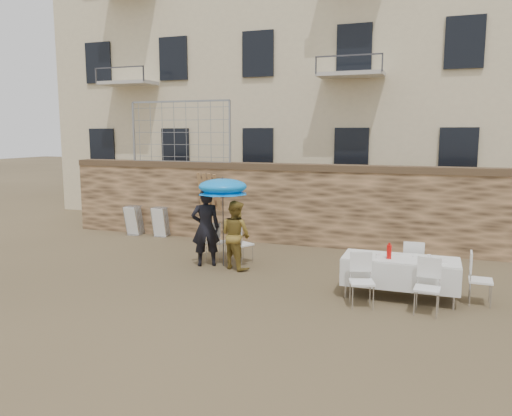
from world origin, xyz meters
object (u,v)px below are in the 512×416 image
(chair_stack_left, at_px, (137,219))
(couple_chair_left, at_px, (216,241))
(table_chair_front_left, at_px, (362,281))
(banquet_table, at_px, (400,260))
(chair_stack_right, at_px, (163,221))
(table_chair_front_right, at_px, (427,287))
(man_suit, at_px, (206,228))
(woman_dress, at_px, (236,235))
(soda_bottle, at_px, (389,252))
(table_chair_back, at_px, (413,264))
(umbrella, at_px, (223,189))
(table_chair_side, at_px, (481,279))
(couple_chair_right, at_px, (242,243))

(chair_stack_left, bearing_deg, couple_chair_left, -30.14)
(couple_chair_left, xyz_separation_m, table_chair_front_left, (3.83, -2.16, 0.00))
(banquet_table, relative_size, chair_stack_right, 2.28)
(table_chair_front_right, bearing_deg, couple_chair_left, 161.03)
(man_suit, distance_m, chair_stack_right, 3.79)
(woman_dress, xyz_separation_m, chair_stack_left, (-4.34, 2.63, -0.33))
(chair_stack_left, height_order, chair_stack_right, same)
(soda_bottle, height_order, table_chair_front_right, soda_bottle)
(table_chair_back, bearing_deg, man_suit, -4.01)
(couple_chair_left, bearing_deg, woman_dress, 143.57)
(table_chair_front_left, bearing_deg, banquet_table, 34.79)
(man_suit, relative_size, soda_bottle, 6.97)
(umbrella, distance_m, chair_stack_left, 4.92)
(table_chair_back, bearing_deg, chair_stack_right, -23.50)
(banquet_table, bearing_deg, table_chair_front_left, -128.66)
(couple_chair_left, relative_size, chair_stack_right, 1.04)
(couple_chair_left, bearing_deg, man_suit, 89.82)
(man_suit, bearing_deg, umbrella, 164.77)
(couple_chair_left, relative_size, banquet_table, 0.46)
(soda_bottle, height_order, table_chair_front_left, soda_bottle)
(woman_dress, bearing_deg, banquet_table, -168.75)
(woman_dress, xyz_separation_m, umbrella, (-0.35, 0.10, 1.02))
(soda_bottle, distance_m, table_chair_side, 1.67)
(umbrella, relative_size, table_chair_front_right, 2.00)
(couple_chair_right, bearing_deg, soda_bottle, -174.04)
(table_chair_front_left, distance_m, chair_stack_right, 7.78)
(woman_dress, height_order, table_chair_front_right, woman_dress)
(woman_dress, distance_m, soda_bottle, 3.62)
(table_chair_side, height_order, chair_stack_right, table_chair_side)
(table_chair_back, distance_m, chair_stack_right, 7.80)
(woman_dress, height_order, table_chair_back, woman_dress)
(soda_bottle, bearing_deg, woman_dress, 163.82)
(umbrella, relative_size, soda_bottle, 7.39)
(table_chair_side, bearing_deg, chair_stack_right, 69.77)
(table_chair_front_right, xyz_separation_m, table_chair_back, (-0.30, 1.55, 0.00))
(couple_chair_right, bearing_deg, chair_stack_right, -1.77)
(umbrella, bearing_deg, banquet_table, -13.39)
(couple_chair_right, relative_size, soda_bottle, 3.69)
(couple_chair_left, xyz_separation_m, chair_stack_left, (-3.59, 2.08, -0.02))
(man_suit, height_order, umbrella, umbrella)
(table_chair_front_right, bearing_deg, woman_dress, 163.63)
(man_suit, height_order, chair_stack_right, man_suit)
(umbrella, distance_m, banquet_table, 4.28)
(table_chair_side, distance_m, chair_stack_left, 10.01)
(soda_bottle, height_order, table_chair_back, soda_bottle)
(man_suit, relative_size, table_chair_front_left, 1.89)
(banquet_table, xyz_separation_m, table_chair_side, (1.40, 0.10, -0.25))
(table_chair_front_left, height_order, chair_stack_right, table_chair_front_left)
(woman_dress, distance_m, chair_stack_left, 5.09)
(banquet_table, relative_size, table_chair_front_left, 2.19)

